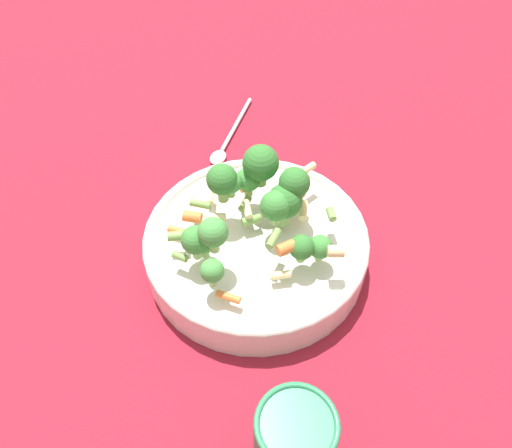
% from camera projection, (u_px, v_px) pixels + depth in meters
% --- Properties ---
extents(ground_plane, '(3.00, 3.00, 0.00)m').
position_uv_depth(ground_plane, '(256.00, 258.00, 0.69)').
color(ground_plane, maroon).
extents(bowl, '(0.30, 0.30, 0.05)m').
position_uv_depth(bowl, '(256.00, 245.00, 0.67)').
color(bowl, silver).
rests_on(bowl, ground_plane).
extents(pasta_salad, '(0.22, 0.23, 0.09)m').
position_uv_depth(pasta_salad, '(257.00, 203.00, 0.62)').
color(pasta_salad, '#8CB766').
rests_on(pasta_salad, bowl).
extents(cup, '(0.08, 0.08, 0.10)m').
position_uv_depth(cup, '(294.00, 440.00, 0.48)').
color(cup, '#2D7F51').
rests_on(cup, ground_plane).
extents(spoon, '(0.06, 0.19, 0.01)m').
position_uv_depth(spoon, '(227.00, 142.00, 0.85)').
color(spoon, silver).
rests_on(spoon, ground_plane).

